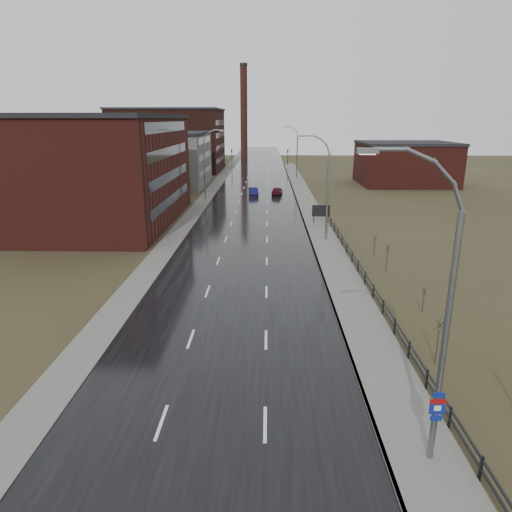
# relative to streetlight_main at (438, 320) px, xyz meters

# --- Properties ---
(ground) EXTENTS (320.00, 320.00, 0.00)m
(ground) POSITION_rel_streetlight_main_xyz_m (-8.47, -2.00, -6.06)
(ground) COLOR #2D2819
(ground) RESTS_ON ground
(road) EXTENTS (14.00, 300.00, 0.06)m
(road) POSITION_rel_streetlight_main_xyz_m (-8.47, 58.00, -6.03)
(road) COLOR black
(road) RESTS_ON ground
(sidewalk_right) EXTENTS (3.20, 180.00, 0.18)m
(sidewalk_right) POSITION_rel_streetlight_main_xyz_m (0.13, 33.00, -5.97)
(sidewalk_right) COLOR #595651
(sidewalk_right) RESTS_ON ground
(curb_right) EXTENTS (0.16, 180.00, 0.18)m
(curb_right) POSITION_rel_streetlight_main_xyz_m (-1.39, 33.00, -5.97)
(curb_right) COLOR slate
(curb_right) RESTS_ON ground
(sidewalk_left) EXTENTS (2.40, 260.00, 0.12)m
(sidewalk_left) POSITION_rel_streetlight_main_xyz_m (-16.67, 58.00, -6.00)
(sidewalk_left) COLOR #595651
(sidewalk_left) RESTS_ON ground
(warehouse_near) EXTENTS (22.44, 28.56, 13.50)m
(warehouse_near) POSITION_rel_streetlight_main_xyz_m (-29.46, 43.00, 0.70)
(warehouse_near) COLOR #471914
(warehouse_near) RESTS_ON ground
(warehouse_mid) EXTENTS (16.32, 20.40, 10.50)m
(warehouse_mid) POSITION_rel_streetlight_main_xyz_m (-26.46, 76.00, -0.80)
(warehouse_mid) COLOR slate
(warehouse_mid) RESTS_ON ground
(warehouse_far) EXTENTS (26.52, 24.48, 15.50)m
(warehouse_far) POSITION_rel_streetlight_main_xyz_m (-31.47, 106.00, 1.70)
(warehouse_far) COLOR #331611
(warehouse_far) RESTS_ON ground
(building_right) EXTENTS (18.36, 16.32, 8.50)m
(building_right) POSITION_rel_streetlight_main_xyz_m (21.83, 80.00, -1.80)
(building_right) COLOR #471914
(building_right) RESTS_ON ground
(smokestack) EXTENTS (2.70, 2.70, 30.70)m
(smokestack) POSITION_rel_streetlight_main_xyz_m (-14.47, 148.00, 9.44)
(smokestack) COLOR #331611
(smokestack) RESTS_ON ground
(streetlight_main) EXTENTS (3.91, 0.29, 12.11)m
(streetlight_main) POSITION_rel_streetlight_main_xyz_m (0.00, 0.00, 0.00)
(streetlight_main) COLOR slate
(streetlight_main) RESTS_ON ground
(streetlight_right_mid) EXTENTS (3.36, 0.28, 11.35)m
(streetlight_right_mid) POSITION_rel_streetlight_main_xyz_m (0.03, 34.00, -0.22)
(streetlight_right_mid) COLOR slate
(streetlight_right_mid) RESTS_ON ground
(streetlight_left) EXTENTS (3.36, 0.28, 11.35)m
(streetlight_left) POSITION_rel_streetlight_main_xyz_m (-16.17, 60.00, -0.22)
(streetlight_left) COLOR slate
(streetlight_left) RESTS_ON ground
(streetlight_right_far) EXTENTS (3.36, 0.28, 11.35)m
(streetlight_right_far) POSITION_rel_streetlight_main_xyz_m (0.03, 88.00, -0.22)
(streetlight_right_far) COLOR slate
(streetlight_right_far) RESTS_ON ground
(guardrail) EXTENTS (0.10, 53.05, 1.10)m
(guardrail) POSITION_rel_streetlight_main_xyz_m (1.83, 16.32, -5.35)
(guardrail) COLOR black
(guardrail) RESTS_ON ground
(shrub_c) EXTENTS (0.62, 0.66, 2.65)m
(shrub_c) POSITION_rel_streetlight_main_xyz_m (3.22, 7.64, -4.65)
(shrub_c) COLOR #382D23
(shrub_c) RESTS_ON ground
(shrub_d) EXTENTS (0.43, 0.46, 1.80)m
(shrub_d) POSITION_rel_streetlight_main_xyz_m (4.75, 14.63, -5.10)
(shrub_d) COLOR #382D23
(shrub_d) RESTS_ON ground
(shrub_e) EXTENTS (0.63, 0.67, 2.68)m
(shrub_e) POSITION_rel_streetlight_main_xyz_m (4.29, 23.04, -4.64)
(shrub_e) COLOR #382D23
(shrub_e) RESTS_ON ground
(shrub_f) EXTENTS (0.48, 0.50, 2.00)m
(shrub_f) POSITION_rel_streetlight_main_xyz_m (4.46, 28.52, -5.00)
(shrub_f) COLOR #382D23
(shrub_f) RESTS_ON ground
(billboard) EXTENTS (2.25, 0.17, 2.53)m
(billboard) POSITION_rel_streetlight_main_xyz_m (0.63, 41.95, -4.35)
(billboard) COLOR black
(billboard) RESTS_ON ground
(traffic_light_left) EXTENTS (0.58, 2.73, 5.30)m
(traffic_light_left) POSITION_rel_streetlight_main_xyz_m (-16.47, 118.00, -1.46)
(traffic_light_left) COLOR black
(traffic_light_left) RESTS_ON ground
(traffic_light_right) EXTENTS (0.58, 2.73, 5.30)m
(traffic_light_right) POSITION_rel_streetlight_main_xyz_m (-0.47, 118.00, -1.46)
(traffic_light_right) COLOR black
(traffic_light_right) RESTS_ON ground
(car_near) EXTENTS (1.93, 4.23, 1.34)m
(car_near) POSITION_rel_streetlight_main_xyz_m (-8.63, 64.61, -5.39)
(car_near) COLOR #0E0E48
(car_near) RESTS_ON ground
(car_far) EXTENTS (2.19, 4.38, 1.43)m
(car_far) POSITION_rel_streetlight_main_xyz_m (-4.47, 65.39, -5.34)
(car_far) COLOR #440B12
(car_far) RESTS_ON ground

